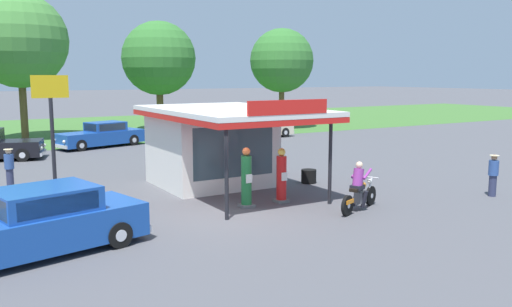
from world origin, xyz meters
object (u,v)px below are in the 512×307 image
object	(u,v)px
spare_tire_stack	(309,176)
gas_pump_offside	(281,178)
bystander_admiring_sedan	(9,168)
featured_classic_sedan	(33,225)
motorcycle_with_rider	(359,190)
parked_car_back_row_centre_right	(101,136)
gas_pump_nearside	(246,180)
bystander_strolling_foreground	(493,174)
roadside_pole_sign	(52,118)
parked_car_second_row_spare	(259,128)

from	to	relation	value
spare_tire_stack	gas_pump_offside	bearing A→B (deg)	-141.69
spare_tire_stack	bystander_admiring_sedan	bearing A→B (deg)	155.19
spare_tire_stack	featured_classic_sedan	bearing A→B (deg)	-161.34
gas_pump_offside	motorcycle_with_rider	world-z (taller)	gas_pump_offside
motorcycle_with_rider	featured_classic_sedan	world-z (taller)	featured_classic_sedan
gas_pump_offside	featured_classic_sedan	bearing A→B (deg)	-169.63
parked_car_back_row_centre_right	gas_pump_nearside	bearing A→B (deg)	-89.62
gas_pump_offside	bystander_strolling_foreground	distance (m)	7.58
gas_pump_offside	parked_car_back_row_centre_right	distance (m)	17.42
bystander_strolling_foreground	spare_tire_stack	world-z (taller)	bystander_strolling_foreground
bystander_admiring_sedan	bystander_strolling_foreground	size ratio (longest dim) A/B	1.04
spare_tire_stack	gas_pump_nearside	bearing A→B (deg)	-152.17
featured_classic_sedan	bystander_strolling_foreground	xyz separation A→B (m)	(14.92, -1.61, 0.06)
motorcycle_with_rider	featured_classic_sedan	bearing A→B (deg)	175.59
gas_pump_offside	roadside_pole_sign	world-z (taller)	roadside_pole_sign
motorcycle_with_rider	bystander_strolling_foreground	bearing A→B (deg)	-9.17
motorcycle_with_rider	bystander_admiring_sedan	world-z (taller)	motorcycle_with_rider
featured_classic_sedan	roadside_pole_sign	size ratio (longest dim) A/B	1.35
gas_pump_nearside	bystander_admiring_sedan	size ratio (longest dim) A/B	1.27
motorcycle_with_rider	spare_tire_stack	bearing A→B (deg)	73.97
motorcycle_with_rider	parked_car_second_row_spare	world-z (taller)	motorcycle_with_rider
gas_pump_nearside	motorcycle_with_rider	distance (m)	3.60
featured_classic_sedan	parked_car_second_row_spare	size ratio (longest dim) A/B	1.09
gas_pump_nearside	parked_car_second_row_spare	size ratio (longest dim) A/B	0.37
parked_car_second_row_spare	spare_tire_stack	size ratio (longest dim) A/B	8.82
gas_pump_nearside	bystander_strolling_foreground	distance (m)	8.83
spare_tire_stack	bystander_strolling_foreground	bearing A→B (deg)	-51.33
gas_pump_offside	motorcycle_with_rider	xyz separation A→B (m)	(1.48, -2.19, -0.18)
bystander_admiring_sedan	spare_tire_stack	distance (m)	11.42
gas_pump_offside	bystander_strolling_foreground	bearing A→B (deg)	-23.93
featured_classic_sedan	parked_car_back_row_centre_right	distance (m)	19.92
featured_classic_sedan	roadside_pole_sign	xyz separation A→B (m)	(1.28, 4.32, 2.21)
parked_car_back_row_centre_right	roadside_pole_sign	xyz separation A→B (m)	(-5.25, -14.49, 2.26)
parked_car_back_row_centre_right	bystander_admiring_sedan	bearing A→B (deg)	-120.57
gas_pump_nearside	parked_car_back_row_centre_right	bearing A→B (deg)	90.38
featured_classic_sedan	parked_car_second_row_spare	distance (m)	24.88
gas_pump_offside	roadside_pole_sign	bearing A→B (deg)	156.96
bystander_admiring_sedan	spare_tire_stack	size ratio (longest dim) A/B	2.58
featured_classic_sedan	parked_car_back_row_centre_right	size ratio (longest dim) A/B	1.02
bystander_strolling_foreground	roadside_pole_sign	xyz separation A→B (m)	(-13.64, 5.93, 2.15)
parked_car_second_row_spare	spare_tire_stack	xyz separation A→B (m)	(-6.39, -14.42, -0.43)
bystander_strolling_foreground	roadside_pole_sign	distance (m)	15.03
bystander_admiring_sedan	roadside_pole_sign	size ratio (longest dim) A/B	0.36
parked_car_second_row_spare	bystander_admiring_sedan	size ratio (longest dim) A/B	3.42
parked_car_back_row_centre_right	bystander_strolling_foreground	distance (m)	22.08
parked_car_second_row_spare	parked_car_back_row_centre_right	xyz separation A→B (m)	(-10.60, 0.77, -0.02)
parked_car_second_row_spare	bystander_admiring_sedan	world-z (taller)	bystander_admiring_sedan
roadside_pole_sign	spare_tire_stack	world-z (taller)	roadside_pole_sign
parked_car_back_row_centre_right	gas_pump_offside	bearing A→B (deg)	-85.15
featured_classic_sedan	bystander_admiring_sedan	xyz separation A→B (m)	(0.38, 8.41, 0.09)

